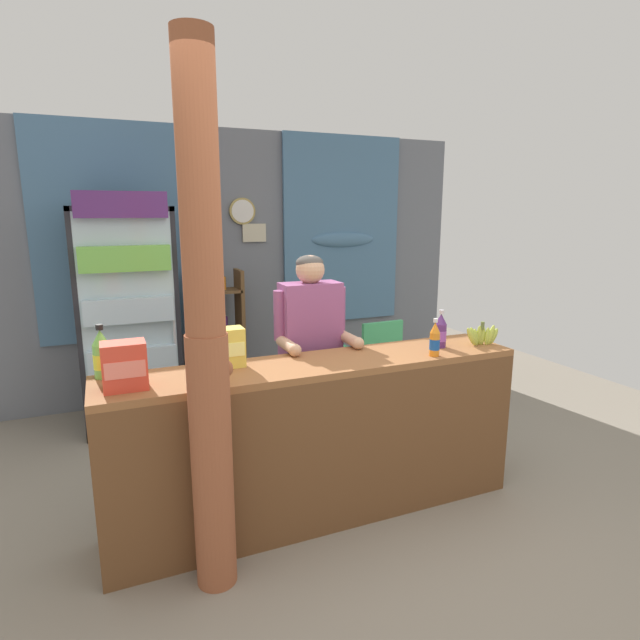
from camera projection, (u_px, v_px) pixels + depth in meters
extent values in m
plane|color=gray|center=(303.00, 462.00, 3.84)|extent=(7.65, 7.65, 0.00)
cube|color=slate|center=(237.00, 265.00, 5.21)|extent=(4.88, 0.12, 2.62)
cube|color=teal|center=(121.00, 234.00, 4.65)|extent=(1.49, 0.04, 1.96)
ellipsoid|color=teal|center=(122.00, 245.00, 4.65)|extent=(0.82, 0.10, 0.16)
cube|color=teal|center=(342.00, 230.00, 5.50)|extent=(1.33, 0.04, 1.96)
ellipsoid|color=teal|center=(343.00, 240.00, 5.50)|extent=(0.73, 0.10, 0.16)
cylinder|color=tan|center=(242.00, 211.00, 5.05)|extent=(0.26, 0.03, 0.26)
cylinder|color=white|center=(243.00, 211.00, 5.04)|extent=(0.22, 0.01, 0.22)
cube|color=beige|center=(254.00, 233.00, 5.14)|extent=(0.24, 0.02, 0.18)
cube|color=#935B33|center=(319.00, 365.00, 3.01)|extent=(2.50, 0.48, 0.04)
cube|color=brown|center=(334.00, 458.00, 2.91)|extent=(2.50, 0.04, 0.94)
cube|color=brown|center=(103.00, 482.00, 2.64)|extent=(0.08, 0.43, 0.94)
cube|color=brown|center=(479.00, 412.00, 3.57)|extent=(0.08, 0.43, 0.94)
cylinder|color=#995133|center=(212.00, 464.00, 2.48)|extent=(0.20, 0.20, 1.29)
cylinder|color=#995133|center=(199.00, 189.00, 2.21)|extent=(0.18, 0.18, 1.29)
ellipsoid|color=#995133|center=(227.00, 369.00, 2.41)|extent=(0.06, 0.05, 0.08)
cube|color=#232328|center=(126.00, 312.00, 4.68)|extent=(0.79, 0.04, 1.88)
cube|color=#232328|center=(80.00, 322.00, 4.25)|extent=(0.04, 0.67, 1.88)
cube|color=#232328|center=(173.00, 315.00, 4.54)|extent=(0.04, 0.67, 1.88)
cube|color=#232328|center=(119.00, 209.00, 4.21)|extent=(0.79, 0.67, 0.04)
cube|color=#232328|center=(136.00, 417.00, 4.58)|extent=(0.79, 0.67, 0.08)
cube|color=silver|center=(130.00, 320.00, 4.10)|extent=(0.73, 0.02, 1.72)
cylinder|color=#B7B7BC|center=(174.00, 323.00, 4.21)|extent=(0.02, 0.02, 0.40)
cube|color=silver|center=(131.00, 361.00, 4.48)|extent=(0.71, 0.59, 0.02)
cube|color=silver|center=(131.00, 353.00, 4.33)|extent=(0.67, 0.55, 0.20)
cube|color=silver|center=(128.00, 316.00, 4.39)|extent=(0.71, 0.59, 0.02)
cube|color=silver|center=(128.00, 306.00, 4.25)|extent=(0.67, 0.55, 0.20)
cube|color=silver|center=(124.00, 268.00, 4.31)|extent=(0.71, 0.59, 0.02)
cube|color=#75C64C|center=(124.00, 256.00, 4.16)|extent=(0.67, 0.55, 0.20)
cube|color=silver|center=(120.00, 219.00, 4.23)|extent=(0.71, 0.59, 0.02)
cube|color=#56286B|center=(120.00, 205.00, 4.08)|extent=(0.67, 0.55, 0.20)
cube|color=brown|center=(195.00, 340.00, 4.84)|extent=(0.04, 0.28, 1.30)
cube|color=brown|center=(241.00, 336.00, 5.01)|extent=(0.04, 0.28, 1.30)
cube|color=brown|center=(216.00, 291.00, 4.83)|extent=(0.44, 0.28, 0.02)
cylinder|color=#56286B|center=(209.00, 285.00, 4.80)|extent=(0.07, 0.07, 0.10)
cylinder|color=orange|center=(223.00, 283.00, 4.85)|extent=(0.06, 0.06, 0.12)
cube|color=brown|center=(218.00, 331.00, 4.92)|extent=(0.44, 0.28, 0.02)
cylinder|color=#56286B|center=(211.00, 325.00, 4.88)|extent=(0.05, 0.05, 0.11)
cylinder|color=#56286B|center=(225.00, 323.00, 4.92)|extent=(0.06, 0.06, 0.13)
cube|color=brown|center=(220.00, 370.00, 5.00)|extent=(0.44, 0.28, 0.02)
cylinder|color=black|center=(213.00, 363.00, 4.95)|extent=(0.07, 0.07, 0.14)
cylinder|color=orange|center=(226.00, 361.00, 5.00)|extent=(0.06, 0.06, 0.14)
cube|color=#4CC675|center=(370.00, 361.00, 4.90)|extent=(0.46, 0.46, 0.04)
cube|color=#4CC675|center=(382.00, 343.00, 4.68)|extent=(0.42, 0.06, 0.40)
cylinder|color=#4CC675|center=(376.00, 374.00, 5.20)|extent=(0.04, 0.04, 0.44)
cylinder|color=#4CC675|center=(343.00, 380.00, 5.04)|extent=(0.04, 0.04, 0.44)
cylinder|color=#4CC675|center=(397.00, 386.00, 4.86)|extent=(0.04, 0.04, 0.44)
cylinder|color=#4CC675|center=(363.00, 392.00, 4.70)|extent=(0.04, 0.04, 0.44)
cube|color=#4CC675|center=(388.00, 346.00, 4.97)|extent=(0.06, 0.40, 0.03)
cube|color=#4CC675|center=(352.00, 351.00, 4.79)|extent=(0.06, 0.40, 0.03)
cylinder|color=#28282D|center=(299.00, 421.00, 3.52)|extent=(0.11, 0.11, 0.85)
cylinder|color=#28282D|center=(322.00, 417.00, 3.59)|extent=(0.11, 0.11, 0.85)
cube|color=#934C7F|center=(310.00, 322.00, 3.41)|extent=(0.40, 0.20, 0.53)
sphere|color=tan|center=(310.00, 270.00, 3.34)|extent=(0.19, 0.19, 0.19)
ellipsoid|color=#4C4742|center=(310.00, 263.00, 3.34)|extent=(0.18, 0.18, 0.10)
cylinder|color=#934C7F|center=(280.00, 315.00, 3.32)|extent=(0.08, 0.08, 0.33)
cylinder|color=tan|center=(288.00, 345.00, 3.22)|extent=(0.07, 0.26, 0.07)
sphere|color=tan|center=(295.00, 350.00, 3.10)|extent=(0.08, 0.08, 0.08)
cylinder|color=#934C7F|center=(339.00, 311.00, 3.48)|extent=(0.08, 0.08, 0.33)
cylinder|color=tan|center=(349.00, 339.00, 3.38)|extent=(0.07, 0.26, 0.07)
sphere|color=tan|center=(358.00, 343.00, 3.26)|extent=(0.08, 0.08, 0.08)
cylinder|color=#75C64C|center=(102.00, 361.00, 2.70)|extent=(0.09, 0.09, 0.18)
cone|color=#75C64C|center=(100.00, 337.00, 2.67)|extent=(0.09, 0.09, 0.08)
cylinder|color=black|center=(99.00, 327.00, 2.66)|extent=(0.04, 0.04, 0.03)
cylinder|color=yellow|center=(102.00, 361.00, 2.70)|extent=(0.09, 0.09, 0.08)
cylinder|color=#56286B|center=(440.00, 336.00, 3.31)|extent=(0.08, 0.08, 0.15)
cone|color=#56286B|center=(441.00, 319.00, 3.29)|extent=(0.08, 0.08, 0.07)
cylinder|color=silver|center=(442.00, 312.00, 3.28)|extent=(0.03, 0.03, 0.02)
cylinder|color=purple|center=(440.00, 336.00, 3.31)|extent=(0.08, 0.08, 0.07)
cylinder|color=brown|center=(219.00, 367.00, 2.67)|extent=(0.06, 0.06, 0.14)
cone|color=brown|center=(218.00, 349.00, 2.65)|extent=(0.06, 0.06, 0.06)
cylinder|color=#E5CC4C|center=(218.00, 341.00, 2.64)|extent=(0.03, 0.03, 0.02)
cylinder|color=#E5D166|center=(219.00, 367.00, 2.67)|extent=(0.06, 0.06, 0.06)
cylinder|color=orange|center=(435.00, 344.00, 3.11)|extent=(0.06, 0.06, 0.14)
cone|color=orange|center=(435.00, 328.00, 3.09)|extent=(0.06, 0.06, 0.07)
cylinder|color=white|center=(436.00, 320.00, 3.08)|extent=(0.03, 0.03, 0.02)
cylinder|color=#194C99|center=(435.00, 344.00, 3.11)|extent=(0.06, 0.06, 0.06)
cube|color=#EAD14C|center=(228.00, 347.00, 2.89)|extent=(0.18, 0.12, 0.22)
cube|color=#FFFF8C|center=(231.00, 350.00, 2.83)|extent=(0.16, 0.00, 0.08)
cube|color=#E5422D|center=(124.00, 366.00, 2.52)|extent=(0.21, 0.15, 0.24)
cube|color=#FF826D|center=(125.00, 370.00, 2.45)|extent=(0.19, 0.00, 0.08)
ellipsoid|color=#B7C647|center=(471.00, 337.00, 3.34)|extent=(0.10, 0.03, 0.14)
ellipsoid|color=#B7C647|center=(474.00, 337.00, 3.35)|extent=(0.08, 0.05, 0.14)
ellipsoid|color=#B7C647|center=(476.00, 337.00, 3.38)|extent=(0.06, 0.04, 0.12)
ellipsoid|color=#B7C647|center=(479.00, 336.00, 3.38)|extent=(0.05, 0.04, 0.14)
ellipsoid|color=#B7C647|center=(482.00, 336.00, 3.39)|extent=(0.06, 0.03, 0.13)
ellipsoid|color=#B7C647|center=(487.00, 336.00, 3.38)|extent=(0.05, 0.04, 0.13)
ellipsoid|color=#B7C647|center=(491.00, 335.00, 3.39)|extent=(0.08, 0.04, 0.14)
ellipsoid|color=#B7C647|center=(494.00, 336.00, 3.40)|extent=(0.08, 0.04, 0.12)
cylinder|color=olive|center=(483.00, 326.00, 3.36)|extent=(0.02, 0.02, 0.05)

